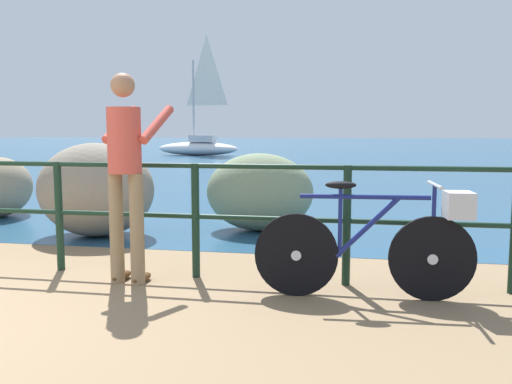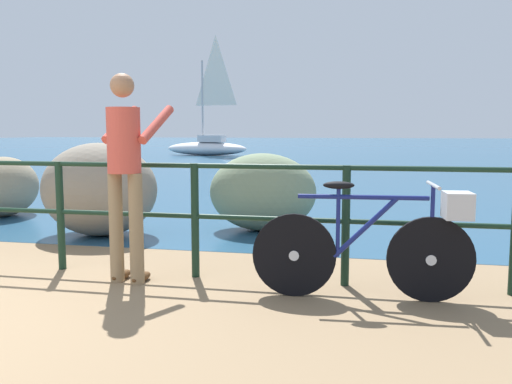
{
  "view_description": "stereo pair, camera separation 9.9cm",
  "coord_description": "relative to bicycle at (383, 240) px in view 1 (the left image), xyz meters",
  "views": [
    {
      "loc": [
        3.38,
        -2.45,
        1.31
      ],
      "look_at": [
        2.46,
        2.48,
        0.73
      ],
      "focal_mm": 37.75,
      "sensor_mm": 36.0,
      "label": 1
    },
    {
      "loc": [
        3.48,
        -2.43,
        1.31
      ],
      "look_at": [
        2.46,
        2.48,
        0.73
      ],
      "focal_mm": 37.75,
      "sensor_mm": 36.0,
      "label": 2
    }
  ],
  "objects": [
    {
      "name": "breakwater_boulder_right",
      "position": [
        -1.45,
        2.67,
        0.04
      ],
      "size": [
        1.4,
        0.97,
        1.01
      ],
      "color": "gray",
      "rests_on": "ground"
    },
    {
      "name": "breakwater_boulder_main",
      "position": [
        -3.38,
        1.93,
        0.11
      ],
      "size": [
        1.46,
        1.18,
        1.16
      ],
      "color": "gray",
      "rests_on": "ground"
    },
    {
      "name": "sea_surface",
      "position": [
        -3.6,
        46.32,
        -0.46
      ],
      "size": [
        120.0,
        90.0,
        0.01
      ],
      "primitive_type": "cube",
      "color": "navy",
      "rests_on": "ground_plane"
    },
    {
      "name": "person_at_railing",
      "position": [
        -2.13,
        0.06,
        0.53
      ],
      "size": [
        0.51,
        0.66,
        1.78
      ],
      "rotation": [
        0.0,
        0.0,
        1.43
      ],
      "color": "#8C7251",
      "rests_on": "ground_plane"
    },
    {
      "name": "bicycle",
      "position": [
        0.0,
        0.0,
        0.0
      ],
      "size": [
        1.7,
        0.48,
        0.92
      ],
      "rotation": [
        0.0,
        0.0,
        0.06
      ],
      "color": "black",
      "rests_on": "ground_plane"
    },
    {
      "name": "sailboat",
      "position": [
        -8.36,
        22.94,
        0.24
      ],
      "size": [
        4.5,
        1.69,
        6.16
      ],
      "rotation": [
        0.0,
        0.0,
        3.05
      ],
      "color": "white",
      "rests_on": "sea_surface"
    },
    {
      "name": "ground_plane",
      "position": [
        -3.6,
        18.26,
        -0.51
      ],
      "size": [
        120.0,
        120.0,
        0.1
      ],
      "primitive_type": "cube",
      "color": "#846B4C"
    }
  ]
}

